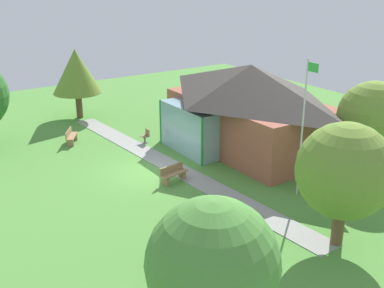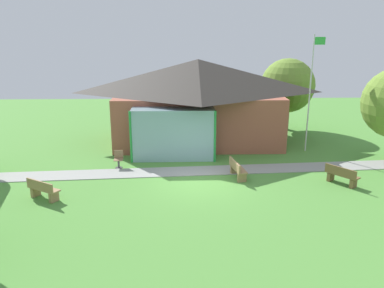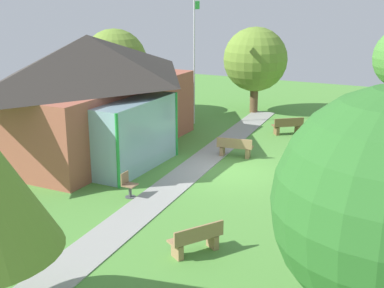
% 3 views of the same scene
% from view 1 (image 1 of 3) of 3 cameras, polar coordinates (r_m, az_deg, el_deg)
% --- Properties ---
extents(ground_plane, '(44.00, 44.00, 0.00)m').
position_cam_1_polar(ground_plane, '(24.91, -5.30, -3.35)').
color(ground_plane, '#54933D').
extents(pavilion, '(10.59, 7.09, 4.97)m').
position_cam_1_polar(pavilion, '(27.45, 6.62, 4.59)').
color(pavilion, '#A35642').
rests_on(pavilion, ground_plane).
extents(footpath, '(20.98, 2.73, 0.03)m').
position_cam_1_polar(footpath, '(25.53, -2.59, -2.64)').
color(footpath, '#999993').
rests_on(footpath, ground_plane).
extents(flagpole, '(0.64, 0.08, 6.42)m').
position_cam_1_polar(flagpole, '(21.68, 13.29, 2.45)').
color(flagpole, silver).
rests_on(flagpole, ground_plane).
extents(bench_mid_right, '(1.28, 1.44, 0.84)m').
position_cam_1_polar(bench_mid_right, '(19.70, 2.38, -8.71)').
color(bench_mid_right, brown).
rests_on(bench_mid_right, ground_plane).
extents(bench_mid_left, '(1.50, 1.17, 0.84)m').
position_cam_1_polar(bench_mid_left, '(29.68, -14.38, 0.85)').
color(bench_mid_left, '#9E7A51').
rests_on(bench_mid_left, ground_plane).
extents(bench_rear_near_path, '(0.69, 1.55, 0.84)m').
position_cam_1_polar(bench_rear_near_path, '(23.56, -2.27, -3.64)').
color(bench_rear_near_path, '#9E7A51').
rests_on(bench_rear_near_path, ground_plane).
extents(bench_lawn_far_right, '(1.55, 1.03, 0.84)m').
position_cam_1_polar(bench_lawn_far_right, '(16.90, -3.28, -14.11)').
color(bench_lawn_far_right, olive).
rests_on(bench_lawn_far_right, ground_plane).
extents(patio_chair_west, '(0.45, 0.45, 0.86)m').
position_cam_1_polar(patio_chair_west, '(28.91, -5.62, 0.92)').
color(patio_chair_west, '#8C6B4C').
rests_on(patio_chair_west, ground_plane).
extents(tree_far_east, '(3.31, 3.31, 4.95)m').
position_cam_1_polar(tree_far_east, '(11.73, 2.49, -14.35)').
color(tree_far_east, brown).
rests_on(tree_far_east, ground_plane).
extents(tree_west_hedge, '(3.40, 3.40, 4.88)m').
position_cam_1_polar(tree_west_hedge, '(34.10, -13.80, 8.49)').
color(tree_west_hedge, brown).
rests_on(tree_west_hedge, ground_plane).
extents(tree_east_hedge, '(3.61, 3.61, 4.88)m').
position_cam_1_polar(tree_east_hedge, '(18.10, 17.95, -3.14)').
color(tree_east_hedge, brown).
rests_on(tree_east_hedge, ground_plane).
extents(tree_behind_pavilion_right, '(3.59, 3.59, 4.80)m').
position_cam_1_polar(tree_behind_pavilion_right, '(25.56, 21.00, 3.11)').
color(tree_behind_pavilion_right, brown).
rests_on(tree_behind_pavilion_right, ground_plane).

